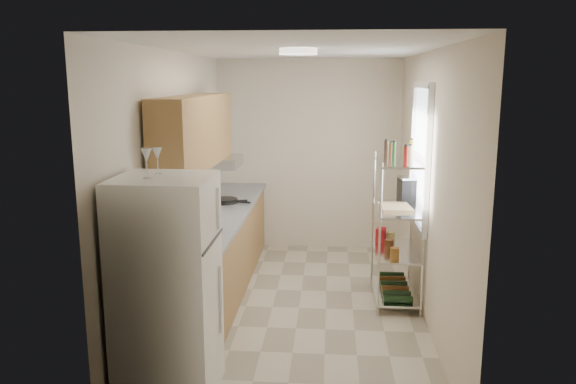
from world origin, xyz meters
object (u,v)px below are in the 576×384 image
object	(u,v)px
refrigerator	(168,288)
rice_cooker	(207,211)
espresso_machine	(407,189)
cutting_board	(395,207)
frying_pan_large	(226,201)

from	to	relation	value
refrigerator	rice_cooker	distance (m)	1.72
rice_cooker	refrigerator	bearing A→B (deg)	-87.31
refrigerator	espresso_machine	world-z (taller)	refrigerator
cutting_board	espresso_machine	distance (m)	0.38
refrigerator	espresso_machine	bearing A→B (deg)	48.56
refrigerator	frying_pan_large	xyz separation A→B (m)	(-0.05, 2.57, 0.10)
rice_cooker	frying_pan_large	bearing A→B (deg)	88.19
frying_pan_large	espresso_machine	size ratio (longest dim) A/B	1.03
rice_cooker	cutting_board	world-z (taller)	rice_cooker
frying_pan_large	cutting_board	xyz separation A→B (m)	(1.90, -0.63, 0.10)
refrigerator	cutting_board	bearing A→B (deg)	46.42
refrigerator	frying_pan_large	size ratio (longest dim) A/B	5.76
frying_pan_large	cutting_board	size ratio (longest dim) A/B	0.71
rice_cooker	cutting_board	size ratio (longest dim) A/B	0.62
rice_cooker	espresso_machine	world-z (taller)	espresso_machine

